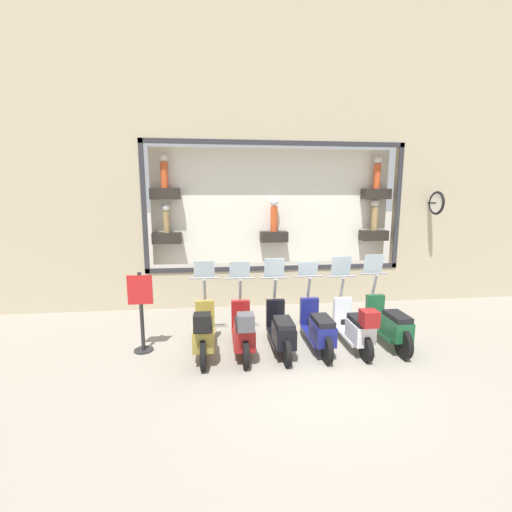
{
  "coord_description": "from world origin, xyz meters",
  "views": [
    {
      "loc": [
        -5.4,
        1.53,
        2.89
      ],
      "look_at": [
        2.06,
        0.68,
        1.59
      ],
      "focal_mm": 24.0,
      "sensor_mm": 36.0,
      "label": 1
    }
  ],
  "objects": [
    {
      "name": "scooter_red_4",
      "position": [
        0.55,
        1.09,
        0.47
      ],
      "size": [
        1.8,
        0.6,
        1.6
      ],
      "color": "black",
      "rests_on": "ground_plane"
    },
    {
      "name": "ground_plane",
      "position": [
        0.0,
        0.0,
        0.0
      ],
      "size": [
        120.0,
        120.0,
        0.0
      ],
      "primitive_type": "plane",
      "color": "gray"
    },
    {
      "name": "scooter_black_3",
      "position": [
        0.61,
        0.37,
        0.42
      ],
      "size": [
        1.79,
        0.6,
        1.65
      ],
      "color": "black",
      "rests_on": "ground_plane"
    },
    {
      "name": "scooter_navy_2",
      "position": [
        0.61,
        -0.35,
        0.43
      ],
      "size": [
        1.8,
        0.6,
        1.56
      ],
      "color": "black",
      "rests_on": "ground_plane"
    },
    {
      "name": "scooter_white_1",
      "position": [
        0.55,
        -1.06,
        0.46
      ],
      "size": [
        1.79,
        0.6,
        1.67
      ],
      "color": "black",
      "rests_on": "ground_plane"
    },
    {
      "name": "scooter_green_0",
      "position": [
        0.62,
        -1.78,
        0.44
      ],
      "size": [
        1.81,
        0.61,
        1.69
      ],
      "color": "black",
      "rests_on": "ground_plane"
    },
    {
      "name": "shop_sign_post",
      "position": [
        0.91,
        2.97,
        0.82
      ],
      "size": [
        0.36,
        0.45,
        1.53
      ],
      "color": "#232326",
      "rests_on": "ground_plane"
    },
    {
      "name": "building_facade",
      "position": [
        3.6,
        -0.0,
        5.22
      ],
      "size": [
        1.23,
        36.0,
        10.17
      ],
      "color": "tan",
      "rests_on": "ground_plane"
    },
    {
      "name": "scooter_olive_5",
      "position": [
        0.56,
        1.8,
        0.48
      ],
      "size": [
        1.81,
        0.61,
        1.63
      ],
      "color": "black",
      "rests_on": "ground_plane"
    }
  ]
}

